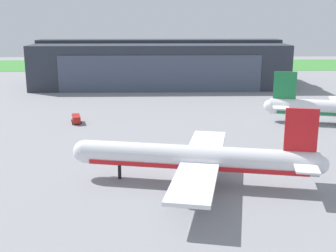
{
  "coord_description": "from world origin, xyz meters",
  "views": [
    {
      "loc": [
        -5.64,
        -71.03,
        26.45
      ],
      "look_at": [
        -3.21,
        17.78,
        4.07
      ],
      "focal_mm": 47.08,
      "sensor_mm": 36.0,
      "label": 1
    }
  ],
  "objects": [
    {
      "name": "fuel_bowser",
      "position": [
        -25.85,
        37.62,
        1.14
      ],
      "size": [
        3.1,
        5.21,
        2.01
      ],
      "color": "#AD1E19",
      "rests_on": "ground_plane"
    },
    {
      "name": "grass_field_strip",
      "position": [
        0.0,
        170.82,
        0.04
      ],
      "size": [
        440.0,
        56.0,
        0.08
      ],
      "primitive_type": "cube",
      "color": "#3F8638",
      "rests_on": "ground_plane"
    },
    {
      "name": "maintenance_hangar",
      "position": [
        -4.21,
        102.24,
        8.24
      ],
      "size": [
        93.66,
        38.91,
        17.39
      ],
      "color": "#2D333D",
      "rests_on": "ground_plane"
    },
    {
      "name": "ground_plane",
      "position": [
        0.0,
        0.0,
        0.0
      ],
      "size": [
        440.0,
        440.0,
        0.0
      ],
      "primitive_type": "plane",
      "color": "gray"
    },
    {
      "name": "airliner_near_left",
      "position": [
        0.7,
        -4.47,
        4.29
      ],
      "size": [
        40.14,
        35.49,
        13.03
      ],
      "color": "silver",
      "rests_on": "ground_plane"
    }
  ]
}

